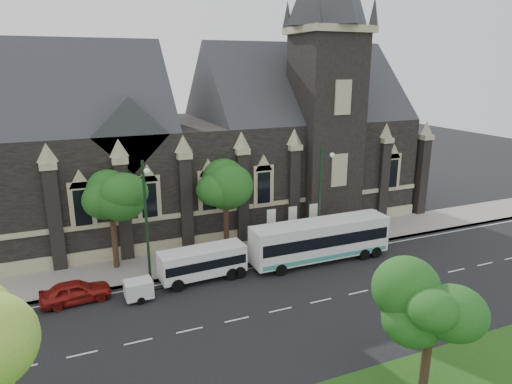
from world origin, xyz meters
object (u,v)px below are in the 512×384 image
tour_coach (321,240)px  car_far_red (76,291)px  box_trailer (139,289)px  street_lamp_near (321,194)px  banner_flag_center (291,222)px  banner_flag_left (269,225)px  tree_park_east (432,304)px  banner_flag_right (311,219)px  tree_walk_left (113,197)px  shuttle_bus (203,262)px  tree_walk_right (227,184)px  street_lamp_mid (146,216)px

tour_coach → car_far_red: size_ratio=2.57×
tour_coach → box_trailer: size_ratio=4.38×
street_lamp_near → banner_flag_center: (-1.71, 1.91, -2.73)m
street_lamp_near → banner_flag_left: street_lamp_near is taller
tree_park_east → banner_flag_right: bearing=77.4°
tree_walk_left → box_trailer: 7.68m
car_far_red → tour_coach: bearing=-96.3°
tree_walk_left → tree_park_east: bearing=-59.1°
tree_park_east → banner_flag_right: (4.11, 18.32, -2.24)m
tree_walk_left → banner_flag_right: (16.08, -1.70, -3.35)m
banner_flag_left → box_trailer: 12.28m
banner_flag_right → shuttle_bus: banner_flag_right is taller
tree_park_east → tour_coach: (3.07, 14.97, -2.79)m
tree_walk_right → street_lamp_near: bearing=-28.1°
banner_flag_left → banner_flag_center: same height
banner_flag_right → shuttle_bus: bearing=-164.8°
street_lamp_near → banner_flag_center: street_lamp_near is taller
tree_walk_right → tour_coach: bearing=-40.0°
tree_walk_left → banner_flag_right: size_ratio=1.91×
tree_park_east → banner_flag_left: bearing=89.7°
street_lamp_near → car_far_red: street_lamp_near is taller
tree_park_east → street_lamp_mid: size_ratio=0.70×
box_trailer → tour_coach: bearing=0.8°
tree_walk_left → banner_flag_left: tree_walk_left is taller
tree_walk_right → car_far_red: tree_walk_right is taller
box_trailer → tree_park_east: bearing=-53.6°
banner_flag_center → shuttle_bus: 9.15m
tree_walk_right → street_lamp_mid: 8.10m
street_lamp_mid → banner_flag_left: street_lamp_mid is taller
tree_walk_left → banner_flag_right: 16.52m
tour_coach → street_lamp_near: bearing=62.7°
car_far_red → shuttle_bus: bearing=-95.2°
shuttle_bus → car_far_red: shuttle_bus is taller
banner_flag_left → banner_flag_right: size_ratio=1.00×
tree_walk_left → car_far_red: (-3.28, -4.50, -4.97)m
tree_walk_right → tree_walk_left: size_ratio=1.02×
tree_walk_left → street_lamp_mid: 4.08m
banner_flag_center → box_trailer: 14.17m
banner_flag_center → car_far_red: (-17.36, -2.80, -1.62)m
tree_park_east → tree_walk_right: 20.29m
tree_walk_right → tour_coach: 8.83m
tree_walk_right → tree_walk_left: bearing=-179.9°
banner_flag_left → banner_flag_center: bearing=0.0°
street_lamp_mid → banner_flag_left: 10.81m
banner_flag_left → banner_flag_right: bearing=0.0°
shuttle_bus → banner_flag_left: bearing=20.3°
tree_walk_left → car_far_red: bearing=-126.0°
tree_walk_left → street_lamp_near: (15.80, -3.61, -0.62)m
street_lamp_near → street_lamp_mid: same height
tree_walk_right → car_far_red: (-12.28, -4.51, -5.06)m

